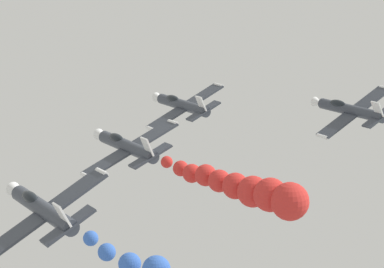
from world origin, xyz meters
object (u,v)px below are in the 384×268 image
(airplane_right_inner, at_px, (350,110))
(airplane_lead, at_px, (182,105))
(airplane_left_inner, at_px, (127,146))
(airplane_left_outer, at_px, (42,209))

(airplane_right_inner, bearing_deg, airplane_lead, 136.60)
(airplane_lead, relative_size, airplane_left_inner, 1.00)
(airplane_left_inner, relative_size, airplane_right_inner, 1.00)
(airplane_lead, distance_m, airplane_left_inner, 17.61)
(airplane_lead, height_order, airplane_left_outer, airplane_lead)
(airplane_left_inner, height_order, airplane_right_inner, airplane_right_inner)
(airplane_right_inner, bearing_deg, airplane_left_inner, -179.87)
(airplane_lead, height_order, airplane_left_inner, airplane_lead)
(airplane_left_outer, bearing_deg, airplane_right_inner, 17.76)
(airplane_left_inner, distance_m, airplane_left_outer, 17.62)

